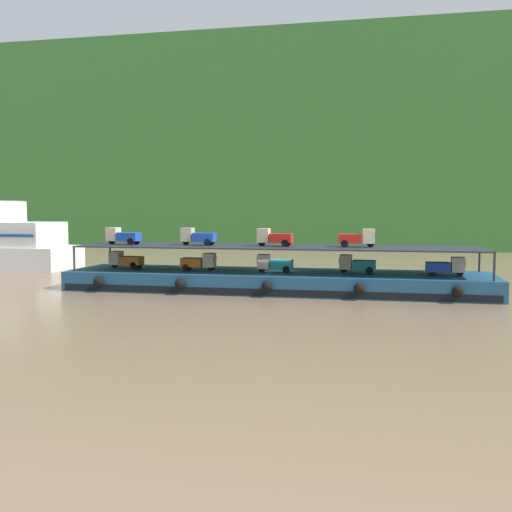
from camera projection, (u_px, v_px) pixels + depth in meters
name	position (u px, v px, depth m)	size (l,w,h in m)	color
ground_plane	(276.00, 291.00, 46.70)	(400.00, 400.00, 0.00)	#7F664C
hillside_far_bank	(339.00, 135.00, 110.57)	(135.29, 40.25, 35.90)	#387533
cargo_barge	(276.00, 281.00, 46.61)	(32.77, 7.91, 1.50)	navy
cargo_rack	(276.00, 247.00, 46.44)	(31.17, 6.48, 2.00)	#232833
mini_truck_lower_stern	(126.00, 260.00, 49.38)	(2.78, 1.27, 1.38)	orange
mini_truck_lower_aft	(199.00, 262.00, 47.55)	(2.78, 1.26, 1.38)	orange
mini_truck_lower_mid	(274.00, 263.00, 46.03)	(2.79, 1.29, 1.38)	teal
mini_truck_lower_fore	(357.00, 264.00, 45.54)	(2.78, 1.27, 1.38)	teal
mini_truck_lower_bow	(446.00, 266.00, 43.66)	(2.74, 1.20, 1.38)	#1E47B7
mini_truck_upper_stern	(123.00, 236.00, 48.67)	(2.79, 1.29, 1.38)	#1E47B7
mini_truck_upper_mid	(198.00, 236.00, 47.68)	(2.74, 1.20, 1.38)	#1E47B7
mini_truck_upper_fore	(274.00, 237.00, 46.25)	(2.78, 1.26, 1.38)	red
mini_truck_upper_bow	(357.00, 238.00, 45.22)	(2.80, 1.30, 1.38)	red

